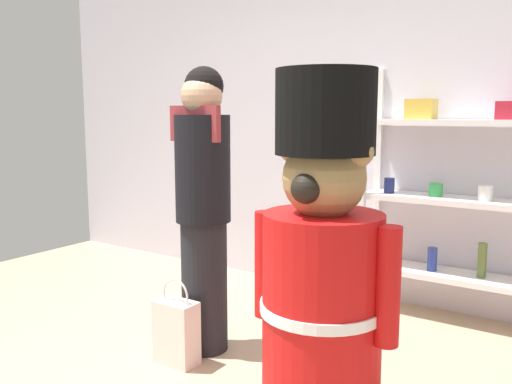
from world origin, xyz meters
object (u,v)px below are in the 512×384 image
Objects in this scene: teddy_bear_guard at (323,264)px; shopping_bag at (176,331)px; merchandise_shelf at (460,194)px; person_shopper at (203,202)px.

teddy_bear_guard reaches higher than shopping_bag.
merchandise_shelf reaches higher than teddy_bear_guard.
merchandise_shelf is 1.55m from teddy_bear_guard.
teddy_bear_guard is 1.05m from shopping_bag.
teddy_bear_guard is (-0.24, -1.52, -0.15)m from merchandise_shelf.
person_shopper is at bearing 87.10° from shopping_bag.
merchandise_shelf reaches higher than person_shopper.
merchandise_shelf reaches higher than shopping_bag.
teddy_bear_guard is 0.96× the size of person_shopper.
person_shopper reaches higher than teddy_bear_guard.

